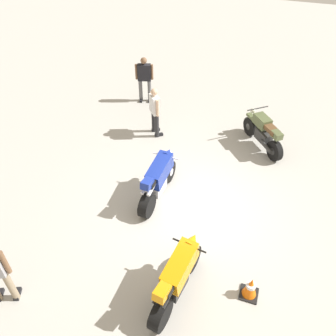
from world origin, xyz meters
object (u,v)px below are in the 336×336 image
motorcycle_orange_sportbike (178,276)px  motorcycle_olive_vintage (263,133)px  motorcycle_blue_sportbike (158,179)px  traffic_cone (251,287)px  person_in_white_shirt (155,109)px  person_in_black_shirt (144,77)px

motorcycle_orange_sportbike → motorcycle_olive_vintage: motorcycle_orange_sportbike is taller
motorcycle_blue_sportbike → traffic_cone: motorcycle_blue_sportbike is taller
motorcycle_blue_sportbike → person_in_white_shirt: size_ratio=1.24×
motorcycle_orange_sportbike → person_in_white_shirt: (-5.03, -2.35, 0.30)m
motorcycle_orange_sportbike → traffic_cone: 1.45m
traffic_cone → person_in_black_shirt: bearing=-143.5°
person_in_black_shirt → motorcycle_orange_sportbike: bearing=9.6°
motorcycle_olive_vintage → person_in_black_shirt: person_in_black_shirt is taller
motorcycle_olive_vintage → person_in_black_shirt: bearing=32.4°
motorcycle_olive_vintage → traffic_cone: motorcycle_olive_vintage is taller
person_in_white_shirt → motorcycle_olive_vintage: bearing=-32.0°
motorcycle_orange_sportbike → traffic_cone: bearing=-63.5°
person_in_white_shirt → traffic_cone: size_ratio=2.99×
motorcycle_olive_vintage → motorcycle_blue_sportbike: bearing=104.8°
motorcycle_blue_sportbike → motorcycle_olive_vintage: (-3.02, 2.20, -0.11)m
motorcycle_orange_sportbike → motorcycle_olive_vintage: (-5.45, 0.92, -0.11)m
motorcycle_orange_sportbike → person_in_white_shirt: bearing=34.0°
motorcycle_blue_sportbike → motorcycle_olive_vintage: motorcycle_blue_sportbike is taller
traffic_cone → motorcycle_olive_vintage: bearing=-175.1°
motorcycle_orange_sportbike → person_in_black_shirt: bearing=35.5°
motorcycle_blue_sportbike → traffic_cone: 3.32m
motorcycle_blue_sportbike → person_in_white_shirt: person_in_white_shirt is taller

